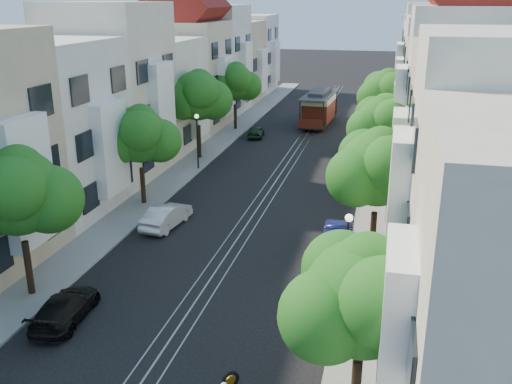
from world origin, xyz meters
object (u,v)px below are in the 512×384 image
Objects in this scene: tree_w_a at (19,194)px; parked_car_w_mid at (166,216)px; tree_w_b at (140,137)px; tree_w_c at (198,96)px; tree_w_d at (235,83)px; parked_car_w_near at (65,308)px; cable_car at (319,106)px; tree_e_a at (364,301)px; parked_car_e_mid at (338,240)px; parked_car_w_far at (256,131)px; tree_e_d at (387,94)px; lamp_west at (197,133)px; parked_car_e_far at (361,153)px; lamp_east at (347,247)px; tree_e_b at (379,170)px; tree_e_c at (384,125)px.

tree_w_a is 10.14m from parked_car_w_mid.
tree_w_b is 0.88× the size of tree_w_c.
tree_w_d is 1.62× the size of parked_car_w_near.
tree_w_d is 9.14m from cable_car.
tree_e_a is 13.28m from parked_car_e_mid.
parked_car_w_far is at bearing -95.51° from parked_car_w_near.
tree_e_d is at bearing -19.15° from tree_w_d.
lamp_west reaches higher than parked_car_e_mid.
parked_car_e_far reaches higher than parked_car_w_far.
parked_car_e_mid is (-0.83, 5.60, -2.16)m from lamp_east.
parked_car_e_mid reaches higher than parked_car_w_near.
tree_e_a is 1.51× the size of parked_car_e_mid.
tree_w_b is 27.44m from cable_car.
tree_w_c reaches higher than tree_e_a.
tree_e_d is 1.65× the size of lamp_east.
tree_w_b reaches higher than parked_car_w_mid.
tree_w_a is at bearing 79.77° from parked_car_w_mid.
tree_e_c is at bearing 90.00° from tree_e_b.
tree_e_a is 30.55m from parked_car_e_far.
tree_w_b is 5.60m from parked_car_w_mid.
tree_e_b is at bearing 109.86° from parked_car_w_far.
parked_car_e_mid is (4.97, -30.61, -1.22)m from cable_car.
tree_e_a is 0.94× the size of tree_e_b.
parked_car_w_far is (2.65, 8.38, -4.51)m from tree_w_c.
tree_e_d is at bearing 87.96° from lamp_east.
tree_w_b is at bearing -84.68° from parked_car_w_near.
tree_w_c reaches higher than cable_car.
parked_car_e_mid is at bearing -77.20° from cable_car.
tree_w_a is (-14.40, -7.00, 0.00)m from tree_e_b.
tree_e_c is 11.23m from parked_car_e_mid.
cable_car is at bearing 98.89° from tree_e_a.
tree_e_c is 2.00× the size of parked_car_w_far.
tree_e_b is 1.41× the size of parked_car_e_far.
lamp_east reaches higher than parked_car_e_far.
tree_w_d is 1.64× the size of parked_car_w_mid.
parked_car_w_far is at bearing 107.89° from tree_e_a.
tree_e_a reaches higher than lamp_west.
tree_w_b is 1.51× the size of parked_car_e_mid.
tree_e_c is at bearing -48.01° from tree_w_d.
tree_w_a reaches higher than cable_car.
parked_car_w_mid is at bearing 147.41° from lamp_east.
parked_car_e_far is at bearing 10.14° from tree_w_c.
tree_e_b reaches higher than tree_e_a.
tree_w_d is at bearing 131.99° from tree_e_c.
tree_e_b is 0.98× the size of tree_e_d.
tree_w_b is (-14.40, -6.00, -0.20)m from tree_e_c.
tree_e_c is 0.92× the size of tree_w_c.
parked_car_w_near is (1.69, -21.52, -2.26)m from lamp_west.
parked_car_e_mid is at bearing 98.46° from lamp_east.
tree_w_d is (-14.40, 16.00, 0.00)m from tree_e_c.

